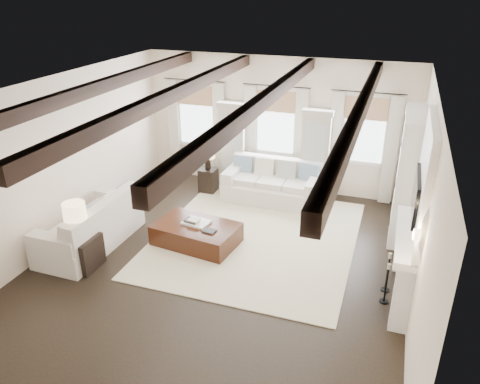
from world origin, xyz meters
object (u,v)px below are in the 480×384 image
(side_table_front, at_px, (81,252))
(side_table_back, at_px, (208,180))
(ottoman, at_px, (196,234))
(sofa_back, at_px, (273,185))
(sofa_left, at_px, (93,227))

(side_table_front, xyz_separation_m, side_table_back, (0.89, 3.82, -0.01))
(ottoman, relative_size, side_table_back, 2.70)
(sofa_back, relative_size, ottoman, 1.42)
(side_table_front, distance_m, side_table_back, 3.92)
(sofa_back, xyz_separation_m, side_table_front, (-2.52, -3.86, -0.08))
(sofa_back, bearing_deg, sofa_left, -131.12)
(side_table_front, height_order, side_table_back, side_table_front)
(sofa_back, height_order, sofa_left, sofa_left)
(sofa_left, bearing_deg, ottoman, 20.85)
(sofa_back, distance_m, ottoman, 2.60)
(sofa_left, xyz_separation_m, side_table_back, (1.12, 3.10, -0.10))
(ottoman, xyz_separation_m, side_table_back, (-0.74, 2.40, 0.09))
(side_table_front, bearing_deg, sofa_left, 107.51)
(sofa_back, distance_m, side_table_back, 1.63)
(ottoman, distance_m, side_table_back, 2.51)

